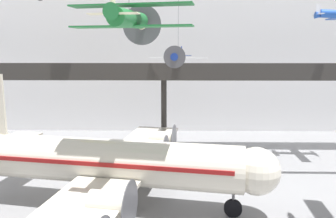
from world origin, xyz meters
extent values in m
cube|color=white|center=(0.00, 33.82, 13.91)|extent=(140.00, 3.00, 27.83)
cube|color=#2D2B28|center=(0.00, 23.31, 9.02)|extent=(110.00, 3.20, 0.90)
cube|color=#2D2B28|center=(0.00, 21.77, 10.02)|extent=(110.00, 0.12, 1.10)
cylinder|color=#2D2B28|center=(0.00, 24.27, 4.28)|extent=(0.70, 0.70, 8.57)
cylinder|color=beige|center=(-3.78, 7.61, 3.59)|extent=(20.68, 6.86, 3.45)
sphere|color=beige|center=(7.06, 5.74, 3.59)|extent=(3.38, 3.38, 3.38)
cube|color=maroon|center=(-3.78, 7.61, 3.93)|extent=(19.29, 6.69, 0.31)
cube|color=beige|center=(-1.68, 15.61, 2.81)|extent=(6.89, 13.66, 0.28)
cylinder|color=beige|center=(-0.76, 12.54, 2.86)|extent=(2.62, 2.03, 1.65)
cylinder|color=#4C4C51|center=(0.52, 12.32, 2.86)|extent=(0.59, 3.11, 3.14)
cylinder|color=beige|center=(-0.01, 16.91, 2.86)|extent=(2.62, 2.03, 1.65)
cylinder|color=#4C4C51|center=(1.28, 16.69, 2.86)|extent=(0.59, 3.11, 3.14)
cylinder|color=beige|center=(-2.59, 1.95, 2.86)|extent=(2.62, 2.03, 1.65)
cylinder|color=#4C4C51|center=(-1.30, 1.73, 2.86)|extent=(0.59, 3.11, 3.14)
cylinder|color=#4C4C51|center=(5.57, 6.00, 1.26)|extent=(0.20, 0.20, 1.21)
cylinder|color=black|center=(5.57, 6.00, 0.65)|extent=(1.35, 0.60, 1.30)
cylinder|color=#4C4C51|center=(-3.08, 10.29, 1.26)|extent=(0.20, 0.20, 1.21)
cylinder|color=black|center=(-3.08, 10.29, 0.65)|extent=(1.35, 0.60, 1.30)
cylinder|color=#4C4C51|center=(-4.01, 4.85, 1.26)|extent=(0.20, 0.20, 1.21)
cylinder|color=black|center=(-4.01, 4.85, 0.65)|extent=(1.35, 0.60, 1.30)
cone|color=#1E4CAD|center=(16.54, 19.41, 15.59)|extent=(1.16, 0.77, 0.78)
cube|color=white|center=(16.30, 19.42, 16.21)|extent=(0.50, 0.08, 1.02)
cube|color=white|center=(16.30, 19.42, 15.70)|extent=(0.59, 2.23, 0.06)
cylinder|color=silver|center=(1.73, 20.83, 11.40)|extent=(1.64, 4.47, 1.07)
cone|color=navy|center=(1.33, 18.58, 11.32)|extent=(0.92, 0.85, 0.81)
cylinder|color=#4C4C51|center=(1.30, 18.42, 11.31)|extent=(2.32, 0.44, 2.35)
cone|color=silver|center=(2.09, 22.92, 11.48)|extent=(0.96, 1.31, 0.81)
cube|color=silver|center=(1.68, 20.57, 11.13)|extent=(6.66, 2.18, 0.10)
cube|color=navy|center=(2.14, 23.18, 11.94)|extent=(0.15, 0.53, 1.08)
cube|color=navy|center=(2.14, 23.18, 11.40)|extent=(2.40, 0.93, 0.06)
cylinder|color=slate|center=(1.73, 20.83, 17.14)|extent=(0.04, 0.04, 10.57)
cylinder|color=#1E6B33|center=(-1.59, 5.19, 13.89)|extent=(1.99, 5.50, 1.35)
cone|color=beige|center=(-1.12, 7.96, 13.77)|extent=(1.13, 1.04, 1.00)
cylinder|color=#4C4C51|center=(-1.09, 8.15, 13.76)|extent=(2.85, 0.52, 2.88)
cone|color=#1E6B33|center=(-2.03, 2.62, 14.01)|extent=(1.18, 1.61, 1.01)
cube|color=#1E6B33|center=(-1.54, 5.52, 14.78)|extent=(8.19, 2.64, 0.10)
cube|color=#1E6B33|center=(-1.54, 5.52, 13.45)|extent=(8.19, 2.64, 0.10)
cube|color=beige|center=(-2.08, 2.30, 14.56)|extent=(0.17, 0.65, 1.33)
cube|color=beige|center=(-2.08, 2.30, 13.89)|extent=(2.95, 1.13, 0.06)
camera|label=1|loc=(1.26, -16.20, 11.82)|focal=35.00mm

